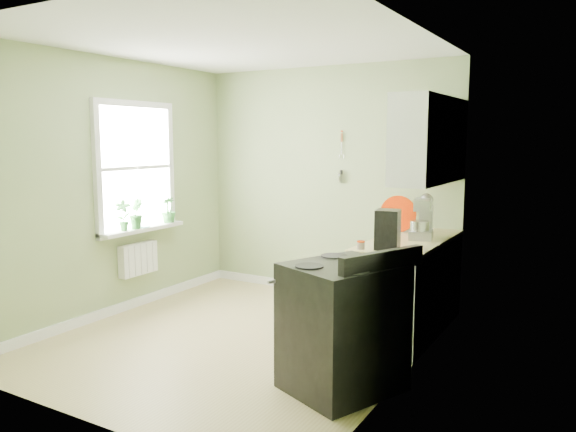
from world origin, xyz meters
The scene contains 21 objects.
floor centered at (0.00, 0.00, -0.01)m, with size 3.20×3.60×0.02m, color tan.
ceiling centered at (0.00, 0.00, 2.71)m, with size 3.20×3.60×0.02m, color white.
wall_back centered at (0.00, 1.81, 1.35)m, with size 3.20×0.02×2.70m, color #95A772.
wall_left centered at (-1.61, 0.00, 1.35)m, with size 0.02×3.60×2.70m, color #95A772.
wall_right centered at (1.61, 0.00, 1.35)m, with size 0.02×3.60×2.70m, color #95A772.
base_cabinets centered at (1.30, 1.00, 0.43)m, with size 0.60×1.60×0.87m, color white.
countertop centered at (1.29, 1.00, 0.89)m, with size 0.64×1.60×0.04m, color #D7C684.
upper_cabinets centered at (1.43, 1.10, 1.85)m, with size 0.35×1.40×0.80m, color white.
window centered at (-1.58, 0.30, 1.55)m, with size 0.06×1.14×1.44m.
window_sill centered at (-1.51, 0.30, 0.88)m, with size 0.18×1.14×0.04m, color white.
radiator centered at (-1.54, 0.25, 0.55)m, with size 0.12×0.50×0.35m, color white.
wall_utensils centered at (0.20, 1.78, 1.56)m, with size 0.02×0.14×0.58m.
stove centered at (1.28, -0.49, 0.49)m, with size 0.96×0.98×1.08m.
stand_mixer centered at (1.37, 1.11, 1.09)m, with size 0.28×0.38×0.43m.
kettle centered at (1.11, 1.41, 1.00)m, with size 0.18×0.11×0.18m.
coffee_maker centered at (1.27, 0.43, 1.07)m, with size 0.23×0.25×0.34m.
red_tray centered at (1.05, 1.33, 1.10)m, with size 0.38×0.38×0.02m, color red.
jar centered at (1.08, 0.30, 0.95)m, with size 0.07×0.07×0.07m.
plant_a centered at (-1.50, 0.02, 1.07)m, with size 0.17×0.12×0.33m, color #286528.
plant_b centered at (-1.50, 0.20, 1.06)m, with size 0.18×0.15×0.33m, color #286528.
plant_c centered at (-1.50, 0.71, 1.05)m, with size 0.17×0.17×0.30m, color #286528.
Camera 1 is at (2.94, -4.16, 1.86)m, focal length 35.00 mm.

